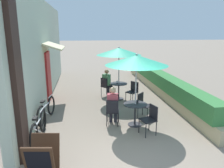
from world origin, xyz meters
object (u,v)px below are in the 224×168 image
Objects in this scene: cafe_chair_mid_left at (106,85)px; patio_umbrella_mid at (119,51)px; bicycle_second at (46,110)px; cafe_chair_near_left at (150,117)px; coffee_cup_mid at (117,82)px; cafe_chair_mid_right at (133,90)px; seated_patron_near_back at (113,104)px; patio_umbrella_near at (136,60)px; coffee_cup_near at (137,101)px; seated_patron_mid_left at (107,81)px; bicycle_leaning at (39,128)px; cafe_chair_near_right at (143,103)px; cafe_chair_near_back at (113,110)px; menu_board at (43,159)px; patio_table_near at (135,110)px; patio_table_mid at (119,88)px.

patio_umbrella_mid is at bearing 6.11° from cafe_chair_mid_left.
bicycle_second is at bearing -145.34° from patio_umbrella_mid.
coffee_cup_mid is at bearing -10.71° from cafe_chair_near_left.
cafe_chair_mid_left is at bearing 6.11° from cafe_chair_mid_right.
seated_patron_near_back reaches higher than cafe_chair_mid_left.
patio_umbrella_near reaches higher than coffee_cup_near.
seated_patron_mid_left is 1.44m from cafe_chair_mid_right.
bicycle_leaning reaches higher than bicycle_second.
seated_patron_mid_left is at bearing 90.00° from cafe_chair_mid_left.
bicycle_leaning is at bearing -148.08° from seated_patron_near_back.
cafe_chair_near_right is at bearing -22.23° from seated_patron_mid_left.
cafe_chair_near_back reaches higher than bicycle_second.
menu_board is at bearing 105.89° from cafe_chair_mid_right.
coffee_cup_near is at bearing 45.06° from patio_table_near.
patio_table_mid is at bearing -124.61° from cafe_chair_near_right.
seated_patron_near_back and seated_patron_mid_left have the same top height.
cafe_chair_near_right reaches higher than coffee_cup_near.
patio_umbrella_mid is 1.74m from cafe_chair_mid_right.
patio_table_mid is (0.63, 2.57, -0.18)m from seated_patron_near_back.
cafe_chair_mid_right reaches higher than patio_table_near.
cafe_chair_mid_right is (0.37, 2.18, -0.24)m from coffee_cup_near.
coffee_cup_near reaches higher than bicycle_leaning.
seated_patron_near_back is 2.34m from bicycle_leaning.
coffee_cup_mid is (-0.40, 3.53, 0.24)m from cafe_chair_near_left.
patio_table_near is 0.60× the size of seated_patron_mid_left.
cafe_chair_near_right is (0.43, 0.58, -1.59)m from patio_umbrella_near.
menu_board is at bearing -60.58° from seated_patron_mid_left.
cafe_chair_mid_left is at bearing 100.47° from cafe_chair_near_back.
patio_table_mid is 0.72m from cafe_chair_mid_left.
bicycle_leaning is (-2.16, -0.65, -0.16)m from cafe_chair_near_back.
cafe_chair_near_right is at bearing 31.73° from seated_patron_near_back.
cafe_chair_near_back reaches higher than menu_board.
cafe_chair_near_left is 1.00× the size of cafe_chair_mid_right.
coffee_cup_near is 2.69m from patio_table_mid.
seated_patron_near_back is at bearing 172.67° from coffee_cup_near.
coffee_cup_mid is 0.05× the size of bicycle_second.
bicycle_second is at bearing 72.65° from cafe_chair_mid_right.
coffee_cup_near is at bearing 16.11° from bicycle_leaning.
patio_umbrella_near is 2.76m from patio_umbrella_mid.
patio_umbrella_near is 1.74m from cafe_chair_near_right.
patio_umbrella_near reaches higher than cafe_chair_near_right.
seated_patron_near_back is 0.74× the size of bicycle_leaning.
seated_patron_mid_left is at bearing 128.06° from patio_umbrella_mid.
menu_board is at bearing -113.67° from seated_patron_near_back.
patio_umbrella_mid is (-0.15, 2.67, 1.34)m from coffee_cup_near.
patio_table_near is 8.31× the size of coffee_cup_mid.
coffee_cup_near is at bearing -2.88° from bicycle_second.
seated_patron_mid_left is at bearing 130.14° from coffee_cup_mid.
coffee_cup_near and coffee_cup_mid have the same top height.
patio_table_near is 0.45× the size of bicycle_second.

